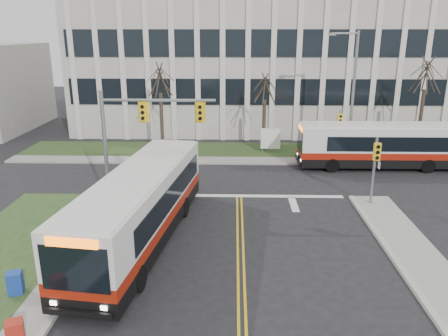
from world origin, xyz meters
TOP-DOWN VIEW (x-y plane):
  - ground at (0.00, 0.00)m, footprint 120.00×120.00m
  - sidewalk_cross at (5.00, 15.20)m, footprint 44.00×1.60m
  - building_lawn at (5.00, 18.00)m, footprint 44.00×5.00m
  - office_building at (5.00, 30.00)m, footprint 40.00×16.00m
  - mast_arm_signal at (-5.62, 7.16)m, footprint 6.11×0.38m
  - signal_pole_near at (7.20, 6.90)m, footprint 0.34×0.39m
  - signal_pole_far at (7.20, 15.40)m, footprint 0.34×0.39m
  - streetlight at (8.03, 16.20)m, footprint 2.15×0.25m
  - directory_sign at (2.50, 17.50)m, footprint 1.50×0.12m
  - tree_left at (-6.00, 18.00)m, footprint 1.80×1.80m
  - tree_mid at (2.00, 18.20)m, footprint 1.80×1.80m
  - tree_right at (14.00, 18.00)m, footprint 1.80×1.80m
  - bus_main at (-4.45, 2.38)m, footprint 4.20×12.37m
  - bus_cross at (9.92, 14.00)m, footprint 11.34×2.49m
  - newspaper_box_blue at (-8.13, -2.01)m, footprint 0.60×0.57m
  - newspaper_box_red at (-6.80, -4.73)m, footprint 0.64×0.62m

SIDE VIEW (x-z plane):
  - ground at x=0.00m, z-range 0.00..0.00m
  - building_lawn at x=5.00m, z-range 0.00..0.12m
  - sidewalk_cross at x=5.00m, z-range 0.00..0.14m
  - newspaper_box_blue at x=-8.13m, z-range 0.00..0.95m
  - newspaper_box_red at x=-6.80m, z-range 0.00..0.95m
  - directory_sign at x=2.50m, z-range 0.17..2.17m
  - bus_cross at x=9.92m, z-range 0.00..3.02m
  - bus_main at x=-4.45m, z-range 0.00..3.24m
  - signal_pole_near at x=7.20m, z-range 0.60..4.40m
  - signal_pole_far at x=7.20m, z-range 0.60..4.40m
  - mast_arm_signal at x=-5.62m, z-range 1.16..7.36m
  - tree_mid at x=2.00m, z-range 1.47..8.29m
  - streetlight at x=8.03m, z-range 0.59..9.79m
  - tree_left at x=-6.00m, z-range 1.66..9.36m
  - tree_right at x=14.00m, z-range 1.78..10.03m
  - office_building at x=5.00m, z-range 0.00..12.00m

